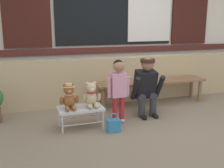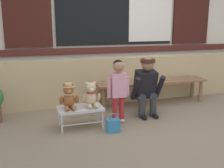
# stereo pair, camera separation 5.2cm
# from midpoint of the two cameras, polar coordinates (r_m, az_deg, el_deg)

# --- Properties ---
(ground_plane) EXTENTS (60.00, 60.00, 0.00)m
(ground_plane) POSITION_cam_midpoint_polar(r_m,az_deg,el_deg) (4.02, 9.11, -8.92)
(ground_plane) COLOR #84725B
(brick_low_wall) EXTENTS (6.82, 0.25, 0.85)m
(brick_low_wall) POSITION_cam_midpoint_polar(r_m,az_deg,el_deg) (5.15, 2.01, 1.06)
(brick_low_wall) COLOR tan
(brick_low_wall) RESTS_ON ground
(shop_facade) EXTENTS (6.96, 0.26, 3.49)m
(shop_facade) POSITION_cam_midpoint_polar(r_m,az_deg,el_deg) (5.53, 0.23, 15.72)
(shop_facade) COLOR silver
(shop_facade) RESTS_ON ground
(wooden_bench_long) EXTENTS (2.10, 0.40, 0.44)m
(wooden_bench_long) POSITION_cam_midpoint_polar(r_m,az_deg,el_deg) (5.00, 8.08, -0.04)
(wooden_bench_long) COLOR #8E6642
(wooden_bench_long) RESTS_ON ground
(small_display_bench) EXTENTS (0.64, 0.36, 0.30)m
(small_display_bench) POSITION_cam_midpoint_polar(r_m,az_deg,el_deg) (3.88, -7.05, -5.45)
(small_display_bench) COLOR silver
(small_display_bench) RESTS_ON ground
(teddy_bear_with_hat) EXTENTS (0.28, 0.27, 0.36)m
(teddy_bear_with_hat) POSITION_cam_midpoint_polar(r_m,az_deg,el_deg) (3.80, -9.51, -2.69)
(teddy_bear_with_hat) COLOR #93562D
(teddy_bear_with_hat) RESTS_ON small_display_bench
(teddy_bear_plain) EXTENTS (0.28, 0.26, 0.36)m
(teddy_bear_plain) POSITION_cam_midpoint_polar(r_m,az_deg,el_deg) (3.86, -4.80, -2.45)
(teddy_bear_plain) COLOR #CCB289
(teddy_bear_plain) RESTS_ON small_display_bench
(child_standing) EXTENTS (0.35, 0.18, 0.96)m
(child_standing) POSITION_cam_midpoint_polar(r_m,az_deg,el_deg) (3.98, 1.02, -0.03)
(child_standing) COLOR #B7282D
(child_standing) RESTS_ON ground
(adult_crouching) EXTENTS (0.50, 0.49, 0.95)m
(adult_crouching) POSITION_cam_midpoint_polar(r_m,az_deg,el_deg) (4.34, 6.97, -0.52)
(adult_crouching) COLOR #333338
(adult_crouching) RESTS_ON ground
(handbag_on_ground) EXTENTS (0.18, 0.11, 0.27)m
(handbag_on_ground) POSITION_cam_midpoint_polar(r_m,az_deg,el_deg) (3.75, -0.04, -8.78)
(handbag_on_ground) COLOR teal
(handbag_on_ground) RESTS_ON ground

